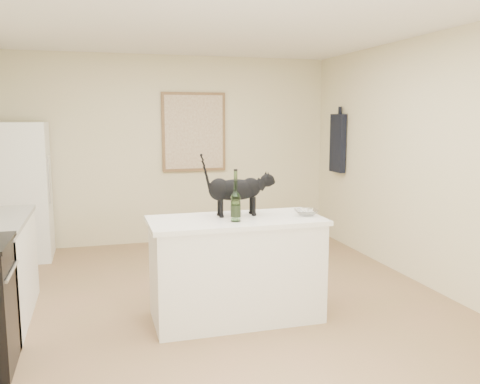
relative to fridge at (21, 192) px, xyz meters
name	(u,v)px	position (x,y,z in m)	size (l,w,h in m)	color
floor	(220,310)	(1.95, -2.35, -0.85)	(5.50, 5.50, 0.00)	#936A4E
ceiling	(218,17)	(1.95, -2.35, 1.75)	(5.50, 5.50, 0.00)	white
wall_back	(173,150)	(1.95, 0.40, 0.45)	(4.50, 4.50, 0.00)	beige
wall_front	(396,247)	(1.95, -5.10, 0.45)	(4.50, 4.50, 0.00)	beige
wall_right	(437,164)	(4.20, -2.35, 0.45)	(5.50, 5.50, 0.00)	beige
island_base	(236,271)	(2.05, -2.55, -0.42)	(1.44, 0.67, 0.86)	white
island_top	(236,221)	(2.05, -2.55, 0.03)	(1.50, 0.70, 0.04)	white
fridge	(21,192)	(0.00, 0.00, 0.00)	(0.68, 0.68, 1.70)	white
artwork_frame	(194,132)	(2.25, 0.37, 0.70)	(0.90, 0.03, 1.10)	brown
artwork_canvas	(194,132)	(2.25, 0.35, 0.70)	(0.82, 0.00, 1.02)	beige
hanging_garment	(338,143)	(4.14, -0.30, 0.55)	(0.08, 0.34, 0.80)	black
black_cat	(235,193)	(2.08, -2.44, 0.26)	(0.59, 0.18, 0.41)	black
wine_bottle	(236,199)	(2.01, -2.68, 0.24)	(0.08, 0.08, 0.39)	#265421
glass_bowl	(306,213)	(2.68, -2.60, 0.08)	(0.21, 0.21, 0.05)	silver
fridge_paper	(49,166)	(0.34, 0.05, 0.31)	(0.00, 0.14, 0.18)	white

